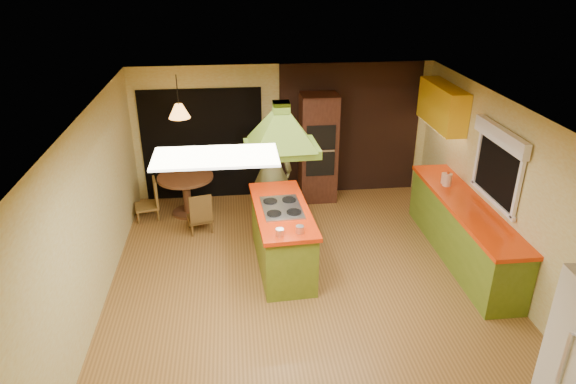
{
  "coord_description": "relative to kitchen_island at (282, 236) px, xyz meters",
  "views": [
    {
      "loc": [
        -0.91,
        -5.85,
        4.25
      ],
      "look_at": [
        -0.18,
        0.79,
        1.15
      ],
      "focal_mm": 32.0,
      "sensor_mm": 36.0,
      "label": 1
    }
  ],
  "objects": [
    {
      "name": "ground",
      "position": [
        0.28,
        -0.69,
        -0.48
      ],
      "size": [
        6.5,
        6.5,
        0.0
      ],
      "primitive_type": "plane",
      "color": "olive",
      "rests_on": "ground"
    },
    {
      "name": "room_walls",
      "position": [
        0.28,
        -0.69,
        0.77
      ],
      "size": [
        5.5,
        6.5,
        6.5
      ],
      "color": "beige",
      "rests_on": "ground"
    },
    {
      "name": "ceiling_plane",
      "position": [
        0.28,
        -0.69,
        2.02
      ],
      "size": [
        6.5,
        6.5,
        0.0
      ],
      "primitive_type": "plane",
      "rotation": [
        3.14,
        0.0,
        0.0
      ],
      "color": "silver",
      "rests_on": "room_walls"
    },
    {
      "name": "brick_panel",
      "position": [
        1.53,
        2.54,
        0.77
      ],
      "size": [
        2.64,
        0.03,
        2.5
      ],
      "primitive_type": "cube",
      "color": "#381E14",
      "rests_on": "ground"
    },
    {
      "name": "nook_opening",
      "position": [
        -1.22,
        2.54,
        0.57
      ],
      "size": [
        2.2,
        0.03,
        2.1
      ],
      "primitive_type": "cube",
      "color": "black",
      "rests_on": "ground"
    },
    {
      "name": "right_counter",
      "position": [
        2.73,
        -0.09,
        -0.02
      ],
      "size": [
        0.62,
        3.05,
        0.92
      ],
      "color": "olive",
      "rests_on": "ground"
    },
    {
      "name": "upper_cabinets",
      "position": [
        2.85,
        1.51,
        1.47
      ],
      "size": [
        0.34,
        1.4,
        0.7
      ],
      "primitive_type": "cube",
      "color": "yellow",
      "rests_on": "room_walls"
    },
    {
      "name": "window_right",
      "position": [
        2.98,
        -0.29,
        1.29
      ],
      "size": [
        0.12,
        1.35,
        1.06
      ],
      "color": "black",
      "rests_on": "room_walls"
    },
    {
      "name": "fluor_panel",
      "position": [
        -0.82,
        -1.89,
        2.0
      ],
      "size": [
        1.2,
        0.6,
        0.03
      ],
      "primitive_type": "cube",
      "color": "white",
      "rests_on": "ceiling_plane"
    },
    {
      "name": "kitchen_island",
      "position": [
        0.0,
        0.0,
        0.0
      ],
      "size": [
        0.87,
        1.94,
        0.96
      ],
      "rotation": [
        0.0,
        0.0,
        0.06
      ],
      "color": "olive",
      "rests_on": "ground"
    },
    {
      "name": "range_hood",
      "position": [
        0.0,
        -0.0,
        1.77
      ],
      "size": [
        1.01,
        0.75,
        0.79
      ],
      "rotation": [
        0.0,
        0.0,
        0.05
      ],
      "color": "#4F6D1B",
      "rests_on": "ceiling_plane"
    },
    {
      "name": "man",
      "position": [
        -0.05,
        1.3,
        0.5
      ],
      "size": [
        0.75,
        0.53,
        1.96
      ],
      "primitive_type": "imported",
      "rotation": [
        0.0,
        0.0,
        3.05
      ],
      "color": "brown",
      "rests_on": "ground"
    },
    {
      "name": "wall_oven",
      "position": [
        0.89,
        2.26,
        0.53
      ],
      "size": [
        0.67,
        0.6,
        2.02
      ],
      "rotation": [
        0.0,
        0.0,
        0.01
      ],
      "color": "#452216",
      "rests_on": "ground"
    },
    {
      "name": "dining_table",
      "position": [
        -1.52,
        1.85,
        0.03
      ],
      "size": [
        0.97,
        0.97,
        0.73
      ],
      "rotation": [
        0.0,
        0.0,
        0.42
      ],
      "color": "brown",
      "rests_on": "ground"
    },
    {
      "name": "chair_left",
      "position": [
        -2.22,
        1.75,
        -0.12
      ],
      "size": [
        0.47,
        0.47,
        0.72
      ],
      "primitive_type": null,
      "rotation": [
        0.0,
        0.0,
        -1.35
      ],
      "color": "brown",
      "rests_on": "ground"
    },
    {
      "name": "chair_near",
      "position": [
        -1.27,
        1.2,
        -0.12
      ],
      "size": [
        0.47,
        0.47,
        0.71
      ],
      "primitive_type": null,
      "rotation": [
        0.0,
        0.0,
        3.37
      ],
      "color": "brown",
      "rests_on": "ground"
    },
    {
      "name": "pendant_lamp",
      "position": [
        -1.52,
        1.85,
        1.42
      ],
      "size": [
        0.41,
        0.41,
        0.23
      ],
      "primitive_type": "cone",
      "rotation": [
        0.0,
        0.0,
        -0.16
      ],
      "color": "#FF9E3F",
      "rests_on": "ceiling_plane"
    },
    {
      "name": "canister_large",
      "position": [
        2.68,
        0.57,
        0.54
      ],
      "size": [
        0.17,
        0.17,
        0.2
      ],
      "primitive_type": "cylinder",
      "rotation": [
        0.0,
        0.0,
        -0.28
      ],
      "color": "beige",
      "rests_on": "right_counter"
    },
    {
      "name": "canister_medium",
      "position": [
        2.68,
        0.65,
        0.52
      ],
      "size": [
        0.13,
        0.13,
        0.17
      ],
      "primitive_type": "cylinder",
      "rotation": [
        0.0,
        0.0,
        -0.08
      ],
      "color": "beige",
      "rests_on": "right_counter"
    },
    {
      "name": "canister_small",
      "position": [
        2.68,
        0.58,
        0.51
      ],
      "size": [
        0.11,
        0.11,
        0.14
      ],
      "primitive_type": "cylinder",
      "rotation": [
        0.0,
        0.0,
        0.04
      ],
      "color": "beige",
      "rests_on": "right_counter"
    }
  ]
}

